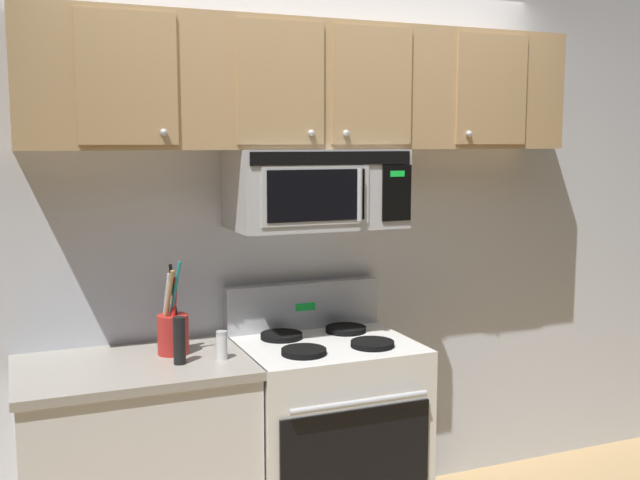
# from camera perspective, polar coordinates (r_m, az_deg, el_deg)

# --- Properties ---
(back_wall) EXTENTS (5.20, 0.10, 2.70)m
(back_wall) POSITION_cam_1_polar(r_m,az_deg,el_deg) (3.64, -1.80, 0.56)
(back_wall) COLOR silver
(back_wall) RESTS_ON ground_plane
(stove_range) EXTENTS (0.76, 0.69, 1.12)m
(stove_range) POSITION_cam_1_polar(r_m,az_deg,el_deg) (3.53, 0.42, -14.49)
(stove_range) COLOR white
(stove_range) RESTS_ON ground_plane
(over_range_microwave) EXTENTS (0.76, 0.43, 0.35)m
(over_range_microwave) POSITION_cam_1_polar(r_m,az_deg,el_deg) (3.39, -0.33, 3.88)
(over_range_microwave) COLOR #B7BABF
(upper_cabinets) EXTENTS (2.50, 0.36, 0.55)m
(upper_cabinets) POSITION_cam_1_polar(r_m,az_deg,el_deg) (3.42, -0.53, 11.46)
(upper_cabinets) COLOR tan
(counter_segment) EXTENTS (0.93, 0.65, 0.90)m
(counter_segment) POSITION_cam_1_polar(r_m,az_deg,el_deg) (3.33, -13.64, -16.38)
(counter_segment) COLOR silver
(counter_segment) RESTS_ON ground_plane
(utensil_crock_red) EXTENTS (0.13, 0.14, 0.40)m
(utensil_crock_red) POSITION_cam_1_polar(r_m,az_deg,el_deg) (3.24, -11.02, -6.67)
(utensil_crock_red) COLOR red
(utensil_crock_red) RESTS_ON counter_segment
(salt_shaker) EXTENTS (0.05, 0.05, 0.12)m
(salt_shaker) POSITION_cam_1_polar(r_m,az_deg,el_deg) (3.14, -7.41, -7.88)
(salt_shaker) COLOR white
(salt_shaker) RESTS_ON counter_segment
(pepper_mill) EXTENTS (0.05, 0.05, 0.19)m
(pepper_mill) POSITION_cam_1_polar(r_m,az_deg,el_deg) (3.10, -10.55, -7.46)
(pepper_mill) COLOR black
(pepper_mill) RESTS_ON counter_segment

